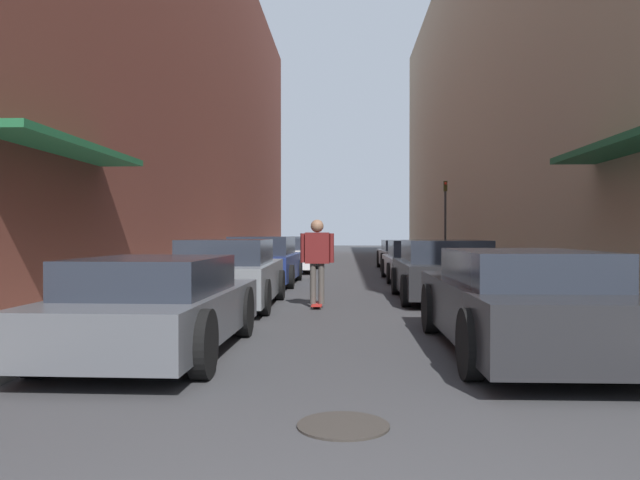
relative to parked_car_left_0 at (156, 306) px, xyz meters
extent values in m
plane|color=#38383A|center=(2.23, 13.61, -0.58)|extent=(103.53, 103.53, 0.00)
cube|color=#A3A099|center=(-1.93, 18.31, -0.52)|extent=(1.80, 47.06, 0.12)
cube|color=#A3A099|center=(6.39, 18.31, -0.52)|extent=(1.80, 47.06, 0.12)
cube|color=brown|center=(-4.83, 18.31, 7.01)|extent=(4.00, 47.06, 15.17)
cube|color=#1E6038|center=(-2.43, 3.02, 2.32)|extent=(1.00, 4.80, 0.12)
cube|color=tan|center=(9.29, 18.31, 7.00)|extent=(4.00, 47.06, 15.15)
cube|color=#1E6038|center=(6.89, 3.02, 2.32)|extent=(1.00, 4.80, 0.12)
cube|color=#515459|center=(0.00, 0.05, -0.11)|extent=(1.81, 4.16, 0.56)
cube|color=#232833|center=(0.00, -0.16, 0.38)|extent=(1.56, 2.18, 0.42)
cylinder|color=black|center=(-0.85, 1.33, -0.23)|extent=(0.18, 0.70, 0.70)
cylinder|color=black|center=(0.85, 1.33, -0.23)|extent=(0.18, 0.70, 0.70)
cylinder|color=black|center=(-0.85, -1.23, -0.23)|extent=(0.18, 0.70, 0.70)
cylinder|color=black|center=(0.85, -1.23, -0.23)|extent=(0.18, 0.70, 0.70)
cube|color=gray|center=(-0.03, 4.84, -0.06)|extent=(1.84, 4.20, 0.69)
cube|color=#232833|center=(-0.03, 4.63, 0.52)|extent=(1.60, 2.19, 0.46)
cylinder|color=black|center=(-0.90, 6.13, -0.26)|extent=(0.18, 0.65, 0.65)
cylinder|color=black|center=(0.84, 6.13, -0.26)|extent=(0.18, 0.65, 0.65)
cylinder|color=black|center=(-0.90, 3.54, -0.26)|extent=(0.18, 0.65, 0.65)
cylinder|color=black|center=(0.84, 3.54, -0.26)|extent=(0.18, 0.65, 0.65)
cube|color=navy|center=(-0.05, 10.26, -0.07)|extent=(1.89, 4.63, 0.68)
cube|color=#232833|center=(-0.05, 10.03, 0.52)|extent=(1.63, 2.42, 0.51)
cylinder|color=black|center=(-0.93, 11.69, -0.27)|extent=(0.18, 0.63, 0.63)
cylinder|color=black|center=(0.83, 11.69, -0.27)|extent=(0.18, 0.63, 0.63)
cylinder|color=black|center=(-0.93, 8.84, -0.27)|extent=(0.18, 0.63, 0.63)
cylinder|color=black|center=(0.83, 8.84, -0.27)|extent=(0.18, 0.63, 0.63)
cube|color=silver|center=(0.14, 16.24, -0.07)|extent=(2.04, 4.58, 0.66)
cube|color=#232833|center=(0.14, 16.01, 0.47)|extent=(1.76, 2.40, 0.44)
cylinder|color=black|center=(-0.81, 17.65, -0.26)|extent=(0.18, 0.65, 0.65)
cylinder|color=black|center=(1.08, 17.65, -0.26)|extent=(0.18, 0.65, 0.65)
cylinder|color=black|center=(-0.81, 14.83, -0.26)|extent=(0.18, 0.65, 0.65)
cylinder|color=black|center=(1.08, 14.83, -0.26)|extent=(0.18, 0.65, 0.65)
cube|color=#B7B7BC|center=(0.03, 22.02, -0.12)|extent=(1.88, 4.68, 0.59)
cube|color=#232833|center=(0.03, 21.78, 0.44)|extent=(1.64, 2.44, 0.54)
cylinder|color=black|center=(-0.87, 23.46, -0.27)|extent=(0.18, 0.61, 0.61)
cylinder|color=black|center=(0.94, 23.46, -0.27)|extent=(0.18, 0.61, 0.61)
cylinder|color=black|center=(-0.87, 20.57, -0.27)|extent=(0.18, 0.61, 0.61)
cylinder|color=black|center=(0.94, 20.57, -0.27)|extent=(0.18, 0.61, 0.61)
cube|color=black|center=(0.00, 27.28, -0.08)|extent=(1.96, 4.29, 0.64)
cube|color=#232833|center=(0.00, 27.07, 0.44)|extent=(1.71, 2.24, 0.40)
cylinder|color=black|center=(-0.95, 28.61, -0.26)|extent=(0.18, 0.65, 0.65)
cylinder|color=black|center=(0.94, 28.61, -0.26)|extent=(0.18, 0.65, 0.65)
cylinder|color=black|center=(-0.95, 25.95, -0.26)|extent=(0.18, 0.65, 0.65)
cylinder|color=black|center=(0.94, 25.95, -0.26)|extent=(0.18, 0.65, 0.65)
cube|color=#232326|center=(4.36, 0.31, -0.06)|extent=(1.77, 4.77, 0.65)
cube|color=#232833|center=(4.36, 0.07, 0.47)|extent=(1.55, 2.48, 0.40)
cylinder|color=black|center=(3.50, 1.78, -0.22)|extent=(0.18, 0.72, 0.72)
cylinder|color=black|center=(5.22, 1.78, -0.22)|extent=(0.18, 0.72, 0.72)
cylinder|color=black|center=(3.50, -1.17, -0.22)|extent=(0.18, 0.72, 0.72)
cube|color=#232326|center=(4.38, 6.21, -0.07)|extent=(1.89, 4.07, 0.66)
cube|color=#232833|center=(4.38, 6.01, 0.49)|extent=(1.66, 2.12, 0.47)
cylinder|color=black|center=(3.46, 7.47, -0.26)|extent=(0.18, 0.64, 0.64)
cylinder|color=black|center=(5.30, 7.47, -0.26)|extent=(0.18, 0.64, 0.64)
cylinder|color=black|center=(3.46, 4.96, -0.26)|extent=(0.18, 0.64, 0.64)
cylinder|color=black|center=(5.30, 4.96, -0.26)|extent=(0.18, 0.64, 0.64)
cube|color=silver|center=(4.49, 11.87, -0.13)|extent=(1.92, 4.36, 0.56)
cube|color=#232833|center=(4.49, 11.65, 0.40)|extent=(1.69, 2.27, 0.51)
cylinder|color=black|center=(3.55, 13.22, -0.28)|extent=(0.18, 0.61, 0.61)
cylinder|color=black|center=(5.43, 13.22, -0.28)|extent=(0.18, 0.61, 0.61)
cylinder|color=black|center=(3.55, 10.52, -0.28)|extent=(0.18, 0.61, 0.61)
cylinder|color=black|center=(5.43, 10.52, -0.28)|extent=(0.18, 0.61, 0.61)
cube|color=#B7B7BC|center=(4.53, 17.62, -0.10)|extent=(1.78, 4.56, 0.58)
cube|color=#232833|center=(4.53, 17.40, 0.39)|extent=(1.54, 2.38, 0.40)
cylinder|color=black|center=(3.69, 19.03, -0.22)|extent=(0.18, 0.71, 0.71)
cylinder|color=black|center=(5.37, 19.03, -0.22)|extent=(0.18, 0.71, 0.71)
cylinder|color=black|center=(3.69, 16.22, -0.22)|extent=(0.18, 0.71, 0.71)
cylinder|color=black|center=(5.37, 16.22, -0.22)|extent=(0.18, 0.71, 0.71)
cube|color=#B2231E|center=(1.71, 4.77, -0.52)|extent=(0.20, 0.78, 0.02)
cylinder|color=beige|center=(1.64, 5.02, -0.55)|extent=(0.03, 0.06, 0.06)
cylinder|color=beige|center=(1.79, 5.02, -0.55)|extent=(0.03, 0.06, 0.06)
cylinder|color=beige|center=(1.64, 4.52, -0.55)|extent=(0.03, 0.06, 0.06)
cylinder|color=beige|center=(1.79, 4.52, -0.55)|extent=(0.03, 0.06, 0.06)
cylinder|color=#47423D|center=(1.63, 4.77, -0.11)|extent=(0.12, 0.12, 0.79)
cylinder|color=#47423D|center=(1.80, 4.77, -0.11)|extent=(0.12, 0.12, 0.79)
cube|color=maroon|center=(1.71, 4.77, 0.58)|extent=(0.47, 0.21, 0.60)
sphere|color=#8C664C|center=(1.71, 4.77, 1.01)|extent=(0.25, 0.25, 0.25)
cylinder|color=maroon|center=(1.43, 4.77, 0.58)|extent=(0.09, 0.09, 0.57)
cylinder|color=maroon|center=(2.00, 4.77, 0.58)|extent=(0.09, 0.09, 0.57)
cylinder|color=#332D28|center=(2.25, -2.70, -0.57)|extent=(0.70, 0.70, 0.02)
cylinder|color=#2D2D2D|center=(6.67, 20.34, 1.35)|extent=(0.10, 0.10, 3.63)
cube|color=#332D0F|center=(6.67, 20.34, 2.95)|extent=(0.16, 0.16, 0.45)
sphere|color=red|center=(6.67, 20.25, 3.06)|extent=(0.11, 0.11, 0.11)
camera|label=1|loc=(2.26, -7.36, 0.88)|focal=35.00mm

